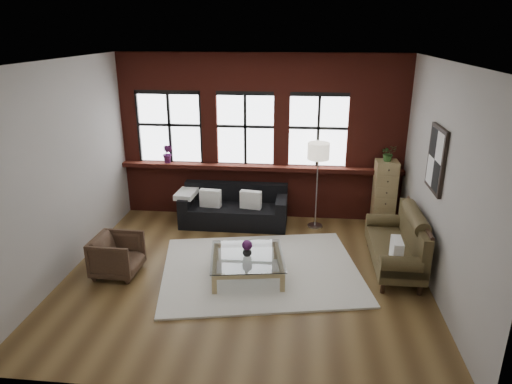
# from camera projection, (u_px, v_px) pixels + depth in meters

# --- Properties ---
(floor) EXTENTS (5.50, 5.50, 0.00)m
(floor) POSITION_uv_depth(u_px,v_px,m) (246.00, 274.00, 7.10)
(floor) COLOR brown
(floor) RESTS_ON ground
(ceiling) EXTENTS (5.50, 5.50, 0.00)m
(ceiling) POSITION_uv_depth(u_px,v_px,m) (244.00, 61.00, 6.02)
(ceiling) COLOR white
(ceiling) RESTS_ON ground
(wall_back) EXTENTS (5.50, 0.00, 5.50)m
(wall_back) POSITION_uv_depth(u_px,v_px,m) (261.00, 137.00, 8.90)
(wall_back) COLOR #A39F98
(wall_back) RESTS_ON ground
(wall_front) EXTENTS (5.50, 0.00, 5.50)m
(wall_front) POSITION_uv_depth(u_px,v_px,m) (210.00, 259.00, 4.22)
(wall_front) COLOR #A39F98
(wall_front) RESTS_ON ground
(wall_left) EXTENTS (0.00, 5.00, 5.00)m
(wall_left) POSITION_uv_depth(u_px,v_px,m) (63.00, 171.00, 6.83)
(wall_left) COLOR #A39F98
(wall_left) RESTS_ON ground
(wall_right) EXTENTS (0.00, 5.00, 5.00)m
(wall_right) POSITION_uv_depth(u_px,v_px,m) (442.00, 183.00, 6.29)
(wall_right) COLOR #A39F98
(wall_right) RESTS_ON ground
(brick_backwall) EXTENTS (5.50, 0.12, 3.20)m
(brick_backwall) POSITION_uv_depth(u_px,v_px,m) (261.00, 138.00, 8.84)
(brick_backwall) COLOR maroon
(brick_backwall) RESTS_ON floor
(sill_ledge) EXTENTS (5.50, 0.30, 0.08)m
(sill_ledge) POSITION_uv_depth(u_px,v_px,m) (260.00, 167.00, 8.95)
(sill_ledge) COLOR maroon
(sill_ledge) RESTS_ON brick_backwall
(window_left) EXTENTS (1.38, 0.10, 1.50)m
(window_left) POSITION_uv_depth(u_px,v_px,m) (170.00, 128.00, 8.98)
(window_left) COLOR black
(window_left) RESTS_ON brick_backwall
(window_mid) EXTENTS (1.38, 0.10, 1.50)m
(window_mid) POSITION_uv_depth(u_px,v_px,m) (245.00, 130.00, 8.83)
(window_mid) COLOR black
(window_mid) RESTS_ON brick_backwall
(window_right) EXTENTS (1.38, 0.10, 1.50)m
(window_right) POSITION_uv_depth(u_px,v_px,m) (318.00, 132.00, 8.70)
(window_right) COLOR black
(window_right) RESTS_ON brick_backwall
(wall_poster) EXTENTS (0.05, 0.74, 0.94)m
(wall_poster) POSITION_uv_depth(u_px,v_px,m) (437.00, 159.00, 6.49)
(wall_poster) COLOR black
(wall_poster) RESTS_ON wall_right
(shag_rug) EXTENTS (3.45, 2.94, 0.03)m
(shag_rug) POSITION_uv_depth(u_px,v_px,m) (261.00, 270.00, 7.20)
(shag_rug) COLOR silver
(shag_rug) RESTS_ON floor
(dark_sofa) EXTENTS (2.03, 0.82, 0.74)m
(dark_sofa) POSITION_uv_depth(u_px,v_px,m) (234.00, 206.00, 8.80)
(dark_sofa) COLOR black
(dark_sofa) RESTS_ON floor
(pillow_a) EXTENTS (0.41, 0.18, 0.34)m
(pillow_a) POSITION_uv_depth(u_px,v_px,m) (210.00, 198.00, 8.69)
(pillow_a) COLOR white
(pillow_a) RESTS_ON dark_sofa
(pillow_b) EXTENTS (0.42, 0.21, 0.34)m
(pillow_b) POSITION_uv_depth(u_px,v_px,m) (251.00, 200.00, 8.61)
(pillow_b) COLOR white
(pillow_b) RESTS_ON dark_sofa
(vintage_settee) EXTENTS (0.78, 1.75, 0.93)m
(vintage_settee) POSITION_uv_depth(u_px,v_px,m) (395.00, 241.00, 7.13)
(vintage_settee) COLOR #43381F
(vintage_settee) RESTS_ON floor
(pillow_settee) EXTENTS (0.15, 0.39, 0.34)m
(pillow_settee) POSITION_uv_depth(u_px,v_px,m) (396.00, 250.00, 6.60)
(pillow_settee) COLOR white
(pillow_settee) RESTS_ON vintage_settee
(armchair) EXTENTS (0.72, 0.70, 0.63)m
(armchair) POSITION_uv_depth(u_px,v_px,m) (117.00, 255.00, 7.02)
(armchair) COLOR #412E20
(armchair) RESTS_ON floor
(coffee_table) EXTENTS (1.26, 1.26, 0.37)m
(coffee_table) POSITION_uv_depth(u_px,v_px,m) (247.00, 266.00, 6.98)
(coffee_table) COLOR tan
(coffee_table) RESTS_ON shag_rug
(vase) EXTENTS (0.16, 0.16, 0.15)m
(vase) POSITION_uv_depth(u_px,v_px,m) (247.00, 251.00, 6.89)
(vase) COLOR #B2B2B2
(vase) RESTS_ON coffee_table
(flowers) EXTENTS (0.16, 0.16, 0.16)m
(flowers) POSITION_uv_depth(u_px,v_px,m) (247.00, 245.00, 6.86)
(flowers) COLOR #551D55
(flowers) RESTS_ON vase
(drawer_chest) EXTENTS (0.40, 0.40, 1.31)m
(drawer_chest) POSITION_uv_depth(u_px,v_px,m) (384.00, 194.00, 8.61)
(drawer_chest) COLOR tan
(drawer_chest) RESTS_ON floor
(potted_plant_top) EXTENTS (0.32, 0.30, 0.30)m
(potted_plant_top) POSITION_uv_depth(u_px,v_px,m) (388.00, 153.00, 8.33)
(potted_plant_top) COLOR #2D5923
(potted_plant_top) RESTS_ON drawer_chest
(floor_lamp) EXTENTS (0.40, 0.40, 1.80)m
(floor_lamp) POSITION_uv_depth(u_px,v_px,m) (317.00, 182.00, 8.51)
(floor_lamp) COLOR #A5A5A8
(floor_lamp) RESTS_ON floor
(sill_plant) EXTENTS (0.25, 0.23, 0.38)m
(sill_plant) POSITION_uv_depth(u_px,v_px,m) (168.00, 154.00, 9.02)
(sill_plant) COLOR #551D55
(sill_plant) RESTS_ON sill_ledge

